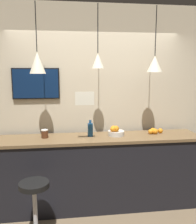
{
  "coord_description": "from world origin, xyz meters",
  "views": [
    {
      "loc": [
        -0.45,
        -2.75,
        1.95
      ],
      "look_at": [
        0.0,
        0.58,
        1.39
      ],
      "focal_mm": 40.0,
      "sensor_mm": 36.0,
      "label": 1
    }
  ],
  "objects_px": {
    "fruit_bowl": "(116,132)",
    "juice_bottle": "(90,129)",
    "spread_jar": "(45,134)",
    "bar_stool": "(35,203)",
    "mounted_tv": "(36,84)"
  },
  "relations": [
    {
      "from": "fruit_bowl",
      "to": "juice_bottle",
      "type": "height_order",
      "value": "juice_bottle"
    },
    {
      "from": "bar_stool",
      "to": "spread_jar",
      "type": "height_order",
      "value": "spread_jar"
    },
    {
      "from": "bar_stool",
      "to": "fruit_bowl",
      "type": "bearing_deg",
      "value": 31.25
    },
    {
      "from": "juice_bottle",
      "to": "bar_stool",
      "type": "bearing_deg",
      "value": -137.25
    },
    {
      "from": "fruit_bowl",
      "to": "spread_jar",
      "type": "distance_m",
      "value": 0.99
    },
    {
      "from": "bar_stool",
      "to": "fruit_bowl",
      "type": "relative_size",
      "value": 3.04
    },
    {
      "from": "fruit_bowl",
      "to": "spread_jar",
      "type": "bearing_deg",
      "value": 179.56
    },
    {
      "from": "bar_stool",
      "to": "spread_jar",
      "type": "xyz_separation_m",
      "value": [
        0.08,
        0.66,
        0.65
      ]
    },
    {
      "from": "fruit_bowl",
      "to": "mounted_tv",
      "type": "relative_size",
      "value": 0.35
    },
    {
      "from": "spread_jar",
      "to": "juice_bottle",
      "type": "bearing_deg",
      "value": 0.0
    },
    {
      "from": "mounted_tv",
      "to": "fruit_bowl",
      "type": "bearing_deg",
      "value": -15.48
    },
    {
      "from": "bar_stool",
      "to": "fruit_bowl",
      "type": "distance_m",
      "value": 1.41
    },
    {
      "from": "bar_stool",
      "to": "mounted_tv",
      "type": "xyz_separation_m",
      "value": [
        -0.04,
        0.96,
        1.32
      ]
    },
    {
      "from": "mounted_tv",
      "to": "juice_bottle",
      "type": "bearing_deg",
      "value": -21.78
    },
    {
      "from": "fruit_bowl",
      "to": "juice_bottle",
      "type": "bearing_deg",
      "value": 178.79
    }
  ]
}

